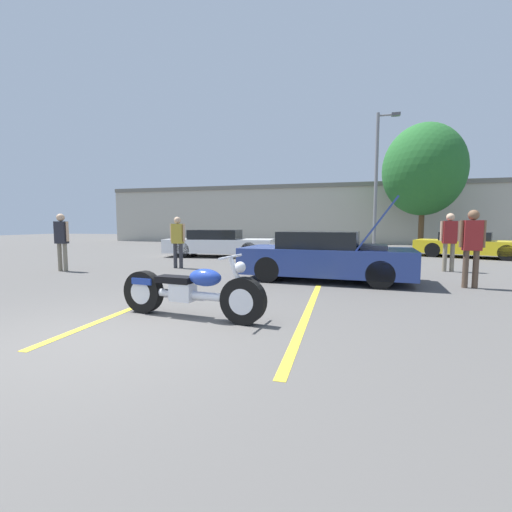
{
  "coord_description": "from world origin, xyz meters",
  "views": [
    {
      "loc": [
        2.9,
        -3.46,
        1.41
      ],
      "look_at": [
        1.27,
        2.93,
        0.8
      ],
      "focal_mm": 24.0,
      "sensor_mm": 36.0,
      "label": 1
    }
  ],
  "objects": [
    {
      "name": "parked_car_right_row",
      "position": [
        8.13,
        13.0,
        0.53
      ],
      "size": [
        4.55,
        3.23,
        1.08
      ],
      "rotation": [
        0.0,
        0.0,
        -0.38
      ],
      "color": "yellow",
      "rests_on": "ground"
    },
    {
      "name": "parking_stripe_middle",
      "position": [
        2.37,
        1.98,
        0.0
      ],
      "size": [
        0.12,
        5.07,
        0.01
      ],
      "primitive_type": "cube",
      "color": "yellow",
      "rests_on": "ground"
    },
    {
      "name": "light_pole",
      "position": [
        4.65,
        16.65,
        4.09
      ],
      "size": [
        1.21,
        0.28,
        7.41
      ],
      "color": "slate",
      "rests_on": "ground"
    },
    {
      "name": "motorcycle",
      "position": [
        0.68,
        1.21,
        0.4
      ],
      "size": [
        2.42,
        0.71,
        0.97
      ],
      "rotation": [
        0.0,
        0.0,
        -0.13
      ],
      "color": "black",
      "rests_on": "ground"
    },
    {
      "name": "spectator_midground",
      "position": [
        -5.31,
        5.03,
        1.03
      ],
      "size": [
        0.52,
        0.23,
        1.73
      ],
      "color": "gray",
      "rests_on": "ground"
    },
    {
      "name": "parked_car_left_row",
      "position": [
        -2.4,
        10.66,
        0.57
      ],
      "size": [
        4.81,
        2.21,
        1.17
      ],
      "rotation": [
        0.0,
        0.0,
        0.1
      ],
      "color": "white",
      "rests_on": "ground"
    },
    {
      "name": "ground_plane",
      "position": [
        0.0,
        0.0,
        0.0
      ],
      "size": [
        80.0,
        80.0,
        0.0
      ],
      "primitive_type": "plane",
      "color": "#514F4C"
    },
    {
      "name": "tree_background",
      "position": [
        7.47,
        19.22,
        4.66
      ],
      "size": [
        4.73,
        4.73,
        7.39
      ],
      "color": "brown",
      "rests_on": "ground"
    },
    {
      "name": "spectator_near_motorcycle",
      "position": [
        5.65,
        5.0,
        1.03
      ],
      "size": [
        0.52,
        0.23,
        1.73
      ],
      "color": "brown",
      "rests_on": "ground"
    },
    {
      "name": "far_building",
      "position": [
        0.0,
        24.11,
        2.34
      ],
      "size": [
        32.0,
        4.2,
        4.4
      ],
      "color": "#B2AD9E",
      "rests_on": "ground"
    },
    {
      "name": "show_car_hood_open",
      "position": [
        2.49,
        5.31,
        0.61
      ],
      "size": [
        4.31,
        2.15,
        2.03
      ],
      "rotation": [
        0.0,
        0.0,
        -0.08
      ],
      "color": "navy",
      "rests_on": "ground"
    },
    {
      "name": "parking_stripe_foreground",
      "position": [
        -0.53,
        1.98,
        0.0
      ],
      "size": [
        0.12,
        5.07,
        0.01
      ],
      "primitive_type": "cube",
      "color": "yellow",
      "rests_on": "ground"
    },
    {
      "name": "spectator_far_lot",
      "position": [
        -2.26,
        6.55,
        0.98
      ],
      "size": [
        0.52,
        0.22,
        1.65
      ],
      "color": "#333338",
      "rests_on": "ground"
    },
    {
      "name": "spectator_by_show_car",
      "position": [
        5.96,
        7.83,
        1.04
      ],
      "size": [
        0.52,
        0.23,
        1.74
      ],
      "color": "gray",
      "rests_on": "ground"
    }
  ]
}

